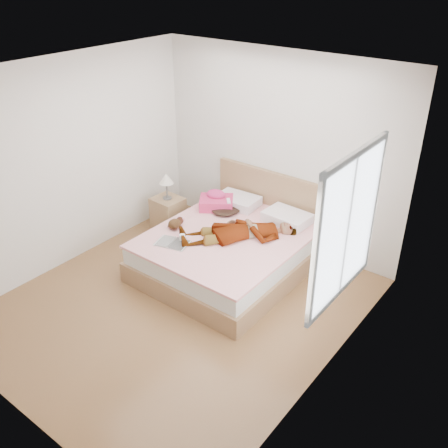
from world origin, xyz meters
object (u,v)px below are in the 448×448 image
object	(u,v)px
magazine	(172,243)
coffee_mug	(182,238)
phone	(229,201)
towel	(216,201)
bed	(233,248)
nightstand	(168,212)
plush_toy	(176,223)
woman	(241,228)

from	to	relation	value
magazine	coffee_mug	distance (m)	0.14
phone	towel	world-z (taller)	towel
bed	nightstand	xyz separation A→B (m)	(-1.32, 0.20, 0.02)
towel	coffee_mug	xyz separation A→B (m)	(0.24, -0.96, -0.05)
magazine	nightstand	distance (m)	1.29
magazine	coffee_mug	xyz separation A→B (m)	(0.05, 0.12, 0.04)
phone	coffee_mug	xyz separation A→B (m)	(0.01, -0.94, -0.13)
bed	plush_toy	distance (m)	0.79
phone	bed	xyz separation A→B (m)	(0.36, -0.38, -0.41)
magazine	coffee_mug	size ratio (longest dim) A/B	3.91
woman	towel	xyz separation A→B (m)	(-0.73, 0.42, -0.01)
bed	magazine	bearing A→B (deg)	-120.80
woman	phone	bearing A→B (deg)	-176.25
coffee_mug	nightstand	world-z (taller)	nightstand
woman	plush_toy	size ratio (longest dim) A/B	6.47
magazine	plush_toy	distance (m)	0.39
bed	towel	world-z (taller)	bed
bed	nightstand	bearing A→B (deg)	171.40
coffee_mug	nightstand	xyz separation A→B (m)	(-0.97, 0.76, -0.26)
towel	plush_toy	distance (m)	0.77
phone	plush_toy	xyz separation A→B (m)	(-0.27, -0.75, -0.11)
nightstand	plush_toy	bearing A→B (deg)	-39.74
coffee_mug	nightstand	size ratio (longest dim) A/B	0.13
phone	towel	bearing A→B (deg)	126.61
bed	coffee_mug	size ratio (longest dim) A/B	18.24
bed	plush_toy	size ratio (longest dim) A/B	8.86
woman	nightstand	xyz separation A→B (m)	(-1.46, 0.22, -0.32)
phone	bed	world-z (taller)	bed
woman	bed	distance (m)	0.37
bed	nightstand	world-z (taller)	bed
bed	towel	distance (m)	0.79
coffee_mug	magazine	bearing A→B (deg)	-113.49
bed	plush_toy	xyz separation A→B (m)	(-0.63, -0.37, 0.30)
towel	phone	bearing A→B (deg)	-5.80
bed	coffee_mug	bearing A→B (deg)	-122.28
magazine	coffee_mug	bearing A→B (deg)	66.51
towel	nightstand	size ratio (longest dim) A/B	0.64
phone	coffee_mug	bearing A→B (deg)	-137.07
woman	plush_toy	distance (m)	0.85
magazine	plush_toy	size ratio (longest dim) A/B	1.90
phone	towel	xyz separation A→B (m)	(-0.23, 0.02, -0.08)
bed	coffee_mug	xyz separation A→B (m)	(-0.35, -0.56, 0.28)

